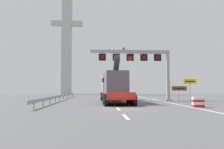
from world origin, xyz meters
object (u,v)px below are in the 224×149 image
overhead_lane_gantry (140,60)px  bridge_pylon_distant (67,36)px  tourist_info_sign_brown (179,90)px  heavy_haul_truck_red (114,86)px  crash_barrier_striped (198,102)px  exit_sign_yellow (190,85)px

overhead_lane_gantry → bridge_pylon_distant: bearing=113.2°
overhead_lane_gantry → tourist_info_sign_brown: (3.91, -4.61, -4.20)m
heavy_haul_truck_red → tourist_info_sign_brown: (7.82, -1.70, -0.49)m
overhead_lane_gantry → heavy_haul_truck_red: (-3.91, -2.91, -3.71)m
overhead_lane_gantry → crash_barrier_striped: size_ratio=11.15×
exit_sign_yellow → bridge_pylon_distant: bridge_pylon_distant is taller
tourist_info_sign_brown → crash_barrier_striped: 7.32m
overhead_lane_gantry → tourist_info_sign_brown: bearing=-49.7°
exit_sign_yellow → tourist_info_sign_brown: bearing=93.6°
heavy_haul_truck_red → crash_barrier_striped: size_ratio=13.86×
overhead_lane_gantry → bridge_pylon_distant: (-15.11, 35.18, 11.25)m
heavy_haul_truck_red → crash_barrier_striped: bearing=-51.9°
crash_barrier_striped → heavy_haul_truck_red: bearing=128.1°
heavy_haul_truck_red → crash_barrier_striped: 11.40m
heavy_haul_truck_red → bridge_pylon_distant: 42.43m
heavy_haul_truck_red → overhead_lane_gantry: bearing=36.7°
exit_sign_yellow → tourist_info_sign_brown: (-0.18, 2.87, -0.54)m
exit_sign_yellow → bridge_pylon_distant: size_ratio=0.08×
overhead_lane_gantry → heavy_haul_truck_red: bearing=-143.3°
heavy_haul_truck_red → tourist_info_sign_brown: heavy_haul_truck_red is taller
overhead_lane_gantry → tourist_info_sign_brown: 7.36m
heavy_haul_truck_red → tourist_info_sign_brown: bearing=-12.2°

